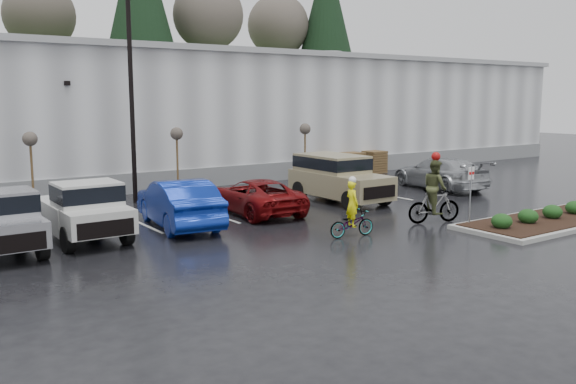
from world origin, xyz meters
TOP-DOWN VIEW (x-y plane):
  - ground at (0.00, 0.00)m, footprint 120.00×120.00m
  - warehouse at (0.00, 21.99)m, footprint 60.50×15.50m
  - wooded_ridge at (0.00, 45.00)m, footprint 80.00×25.00m
  - lamppost at (-4.00, 12.00)m, footprint 0.50×1.00m
  - sapling_west at (-8.00, 13.00)m, footprint 0.60×0.60m
  - sapling_mid at (-1.50, 13.00)m, footprint 0.60×0.60m
  - sapling_east at (6.00, 13.00)m, footprint 0.60×0.60m
  - pallet_stack_a at (8.50, 14.00)m, footprint 1.20×1.20m
  - pallet_stack_b at (10.20, 14.00)m, footprint 1.20×1.20m
  - pallet_stack_c at (12.00, 14.00)m, footprint 1.20×1.20m
  - curb_island at (7.00, -1.00)m, footprint 8.00×3.00m
  - mulch_bed at (7.00, -1.00)m, footprint 7.60×2.60m
  - shrub_a at (4.00, -1.00)m, footprint 0.70×0.70m
  - shrub_b at (5.50, -1.00)m, footprint 0.70×0.70m
  - shrub_c at (7.00, -1.00)m, footprint 0.70×0.70m
  - shrub_d at (8.50, -1.00)m, footprint 0.70×0.70m
  - fire_lane_sign at (3.80, 0.20)m, footprint 0.30×0.05m
  - pickup_white at (-7.97, 6.52)m, footprint 2.10×5.20m
  - car_blue at (-4.55, 6.28)m, footprint 2.48×5.38m
  - car_red at (-0.98, 6.82)m, footprint 2.72×5.18m
  - suv_tan at (3.52, 7.03)m, footprint 2.20×5.10m
  - car_far_silver at (10.16, 7.18)m, footprint 2.93×5.80m
  - cyclist_hivis at (-0.55, 1.50)m, footprint 1.73×0.78m
  - cyclist_olive at (3.42, 1.50)m, footprint 2.10×1.17m

SIDE VIEW (x-z plane):
  - ground at x=0.00m, z-range 0.00..0.00m
  - curb_island at x=7.00m, z-range 0.00..0.15m
  - mulch_bed at x=7.00m, z-range 0.15..0.19m
  - shrub_a at x=4.00m, z-range 0.15..0.67m
  - shrub_b at x=5.50m, z-range 0.15..0.67m
  - shrub_c at x=7.00m, z-range 0.15..0.67m
  - shrub_d at x=8.50m, z-range 0.15..0.67m
  - cyclist_hivis at x=-0.55m, z-range -0.37..1.65m
  - pallet_stack_a at x=8.50m, z-range 0.00..1.35m
  - pallet_stack_b at x=10.20m, z-range 0.00..1.35m
  - pallet_stack_c at x=12.00m, z-range 0.00..1.35m
  - car_red at x=-0.98m, z-range 0.00..1.39m
  - car_far_silver at x=10.16m, z-range 0.00..1.62m
  - car_blue at x=-4.55m, z-range 0.00..1.71m
  - cyclist_olive at x=3.42m, z-range -0.37..2.25m
  - pickup_white at x=-7.97m, z-range 0.00..1.96m
  - suv_tan at x=3.52m, z-range 0.00..2.06m
  - fire_lane_sign at x=3.80m, z-range 0.31..2.51m
  - sapling_west at x=-8.00m, z-range 1.13..4.33m
  - sapling_mid at x=-1.50m, z-range 1.13..4.33m
  - sapling_east at x=6.00m, z-range 1.13..4.33m
  - wooded_ridge at x=0.00m, z-range 0.00..6.00m
  - warehouse at x=0.00m, z-range 0.05..7.25m
  - lamppost at x=-4.00m, z-range 1.07..10.30m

